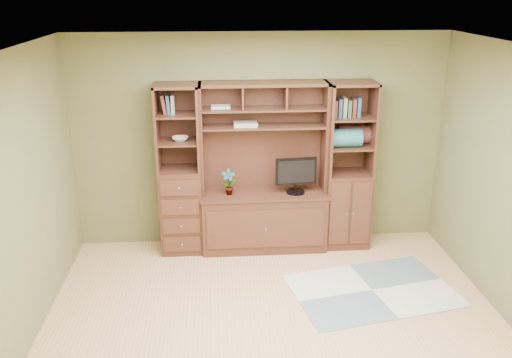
{
  "coord_description": "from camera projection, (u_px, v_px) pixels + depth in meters",
  "views": [
    {
      "loc": [
        -0.53,
        -4.34,
        3.1
      ],
      "look_at": [
        -0.11,
        1.2,
        1.1
      ],
      "focal_mm": 38.0,
      "sensor_mm": 36.0,
      "label": 1
    }
  ],
  "objects": [
    {
      "name": "rug",
      "position": [
        372.0,
        290.0,
        5.81
      ],
      "size": [
        1.87,
        1.44,
        0.01
      ],
      "primitive_type": "cube",
      "rotation": [
        0.0,
        0.0,
        0.2
      ],
      "color": "#A7ACAC",
      "rests_on": "ground"
    },
    {
      "name": "monitor",
      "position": [
        296.0,
        169.0,
        6.43
      ],
      "size": [
        0.51,
        0.26,
        0.61
      ],
      "primitive_type": "cube",
      "rotation": [
        0.0,
        0.0,
        0.08
      ],
      "color": "black",
      "rests_on": "center_hutch"
    },
    {
      "name": "magazines",
      "position": [
        245.0,
        124.0,
        6.33
      ],
      "size": [
        0.27,
        0.2,
        0.04
      ],
      "primitive_type": "cube",
      "color": "#B4AC9A",
      "rests_on": "center_hutch"
    },
    {
      "name": "bowl",
      "position": [
        180.0,
        139.0,
        6.28
      ],
      "size": [
        0.19,
        0.19,
        0.05
      ],
      "primitive_type": "imported",
      "color": "silver",
      "rests_on": "left_tower"
    },
    {
      "name": "right_tower",
      "position": [
        348.0,
        166.0,
        6.55
      ],
      "size": [
        0.55,
        0.45,
        2.05
      ],
      "primitive_type": "cube",
      "color": "#442418",
      "rests_on": "ground"
    },
    {
      "name": "left_tower",
      "position": [
        180.0,
        170.0,
        6.41
      ],
      "size": [
        0.5,
        0.45,
        2.05
      ],
      "primitive_type": "cube",
      "color": "#442418",
      "rests_on": "ground"
    },
    {
      "name": "blanket_red",
      "position": [
        354.0,
        135.0,
        6.51
      ],
      "size": [
        0.39,
        0.22,
        0.22
      ],
      "primitive_type": "cube",
      "color": "brown",
      "rests_on": "right_tower"
    },
    {
      "name": "blanket_teal",
      "position": [
        346.0,
        138.0,
        6.38
      ],
      "size": [
        0.37,
        0.22,
        0.22
      ],
      "primitive_type": "cube",
      "color": "#29686D",
      "rests_on": "right_tower"
    },
    {
      "name": "orchid",
      "position": [
        229.0,
        182.0,
        6.42
      ],
      "size": [
        0.17,
        0.11,
        0.31
      ],
      "primitive_type": "imported",
      "color": "brown",
      "rests_on": "center_hutch"
    },
    {
      "name": "room",
      "position": [
        279.0,
        203.0,
        4.72
      ],
      "size": [
        4.6,
        4.1,
        2.64
      ],
      "color": "tan",
      "rests_on": "ground"
    },
    {
      "name": "center_hutch",
      "position": [
        264.0,
        169.0,
        6.44
      ],
      "size": [
        1.54,
        0.53,
        2.05
      ],
      "primitive_type": "cube",
      "color": "#442418",
      "rests_on": "ground"
    }
  ]
}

